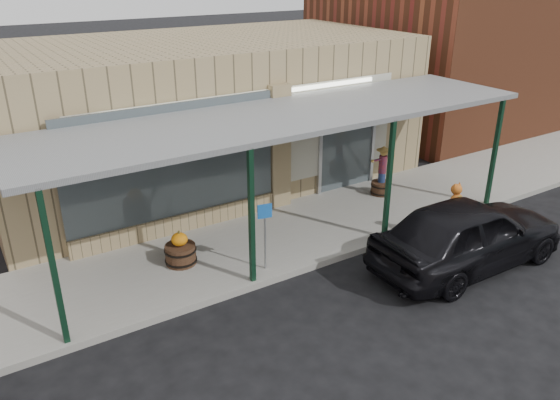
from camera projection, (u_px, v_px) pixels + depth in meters
ground at (389, 310)px, 10.52m from camera, size 120.00×120.00×0.00m
sidewalk at (288, 235)px, 13.28m from camera, size 40.00×3.20×0.15m
storefront at (203, 113)px, 16.00m from camera, size 12.00×6.25×4.20m
awning at (289, 117)px, 12.07m from camera, size 12.00×3.00×3.04m
block_buildings_near at (245, 45)px, 17.11m from camera, size 61.00×8.00×8.00m
barrel_scarecrow at (382, 178)px, 15.23m from camera, size 0.86×0.57×1.42m
barrel_pumpkin at (180, 252)px, 11.76m from camera, size 0.68×0.68×0.78m
handicap_sign at (265, 228)px, 11.29m from camera, size 0.31×0.09×1.50m
parked_sedan at (468, 233)px, 11.78m from camera, size 4.68×1.95×1.60m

